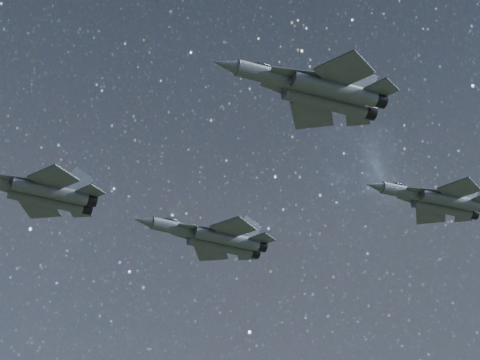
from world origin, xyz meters
name	(u,v)px	position (x,y,z in m)	size (l,w,h in m)	color
jet_lead	(36,191)	(-23.00, 5.33, 143.32)	(17.05, 11.96, 4.30)	#393F47
jet_left	(213,238)	(-0.34, 14.51, 146.24)	(18.20, 12.75, 4.59)	#393F47
jet_right	(316,89)	(0.22, -17.16, 145.93)	(17.87, 12.67, 4.54)	#393F47
jet_slot	(437,200)	(19.20, -6.22, 143.64)	(14.95, 10.64, 3.81)	#393F47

